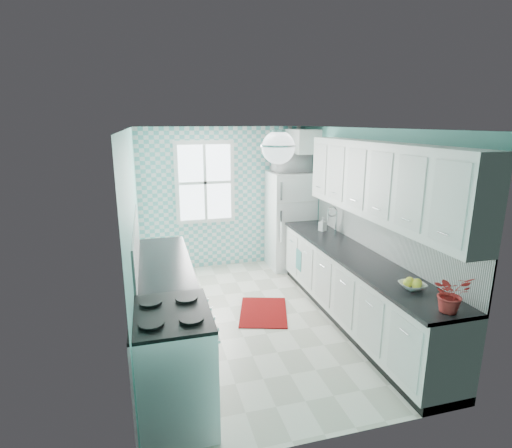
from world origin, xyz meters
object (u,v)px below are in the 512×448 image
object	(u,v)px
microwave	(291,162)
potted_plant	(451,293)
ceiling_light	(278,147)
fridge	(290,220)
sink	(323,234)
fruit_bowl	(412,286)
stove	(173,364)

from	to	relation	value
microwave	potted_plant	bearing A→B (deg)	89.75
potted_plant	microwave	world-z (taller)	microwave
ceiling_light	fridge	distance (m)	3.19
fridge	sink	distance (m)	1.22
ceiling_light	fruit_bowl	xyz separation A→B (m)	(1.20, -0.74, -1.35)
sink	fridge	bearing A→B (deg)	96.94
microwave	stove	bearing A→B (deg)	54.31
fruit_bowl	ceiling_light	bearing A→B (deg)	148.41
fruit_bowl	stove	bearing A→B (deg)	-178.54
fruit_bowl	microwave	distance (m)	3.47
ceiling_light	sink	distance (m)	2.31
potted_plant	fridge	bearing A→B (deg)	91.34
fruit_bowl	microwave	world-z (taller)	microwave
fridge	ceiling_light	bearing A→B (deg)	-113.95
fridge	stove	distance (m)	4.13
fruit_bowl	microwave	xyz separation A→B (m)	(-0.09, 3.35, 0.92)
stove	microwave	distance (m)	4.34
sink	microwave	xyz separation A→B (m)	(-0.09, 1.21, 0.97)
ceiling_light	potted_plant	world-z (taller)	ceiling_light
stove	fridge	bearing A→B (deg)	52.86
ceiling_light	stove	world-z (taller)	ceiling_light
fridge	potted_plant	bearing A→B (deg)	-89.58
stove	potted_plant	size ratio (longest dim) A/B	2.94
sink	microwave	distance (m)	1.55
ceiling_light	sink	bearing A→B (deg)	49.24
fruit_bowl	microwave	size ratio (longest dim) A/B	0.41
fruit_bowl	potted_plant	distance (m)	0.53
fridge	stove	world-z (taller)	fridge
sink	stove	bearing A→B (deg)	-135.05
fruit_bowl	potted_plant	size ratio (longest dim) A/B	0.72
ceiling_light	stove	bearing A→B (deg)	-146.31
microwave	fruit_bowl	bearing A→B (deg)	89.95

